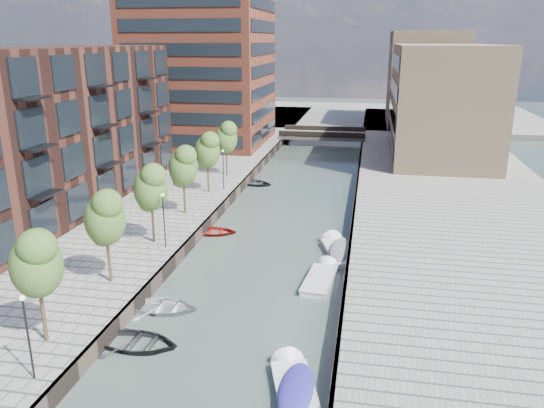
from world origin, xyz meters
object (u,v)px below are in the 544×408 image
(tree_3, at_px, (150,186))
(sloop_3, at_px, (164,310))
(tree_2, at_px, (105,216))
(tree_5, at_px, (207,149))
(sloop_1, at_px, (137,346))
(tree_1, at_px, (36,262))
(tree_6, at_px, (226,137))
(motorboat_4, at_px, (338,251))
(sloop_2, at_px, (213,234))
(tree_4, at_px, (183,165))
(motorboat_2, at_px, (321,278))
(sloop_4, at_px, (254,185))
(motorboat_3, at_px, (294,388))
(car, at_px, (397,146))
(bridge, at_px, (323,135))

(tree_3, distance_m, sloop_3, 10.63)
(tree_2, distance_m, tree_5, 21.00)
(sloop_3, bearing_deg, sloop_1, 178.07)
(tree_1, relative_size, tree_6, 1.00)
(tree_1, height_order, tree_2, same)
(motorboat_4, bearing_deg, sloop_2, 167.35)
(sloop_1, bearing_deg, tree_4, 13.54)
(sloop_1, xyz_separation_m, motorboat_2, (8.84, 10.06, 0.10))
(tree_1, xyz_separation_m, tree_3, (0.00, 14.00, 0.00))
(sloop_3, xyz_separation_m, motorboat_2, (8.93, 6.10, 0.10))
(sloop_1, bearing_deg, tree_3, 19.93)
(tree_3, height_order, tree_6, same)
(tree_3, bearing_deg, tree_2, -90.00)
(tree_6, relative_size, sloop_4, 1.37)
(sloop_1, distance_m, motorboat_3, 9.02)
(motorboat_2, height_order, motorboat_3, motorboat_3)
(car, bearing_deg, motorboat_3, -103.61)
(tree_1, xyz_separation_m, sloop_3, (3.96, 5.69, -5.31))
(tree_2, relative_size, sloop_4, 1.37)
(tree_2, relative_size, motorboat_4, 1.03)
(motorboat_3, bearing_deg, car, 82.97)
(bridge, bearing_deg, sloop_4, -101.71)
(sloop_1, xyz_separation_m, sloop_4, (-0.95, 33.23, 0.00))
(tree_1, xyz_separation_m, sloop_4, (3.10, 34.96, -5.31))
(bridge, bearing_deg, tree_6, -108.10)
(tree_2, bearing_deg, sloop_4, 83.67)
(tree_6, relative_size, sloop_2, 1.47)
(sloop_1, bearing_deg, motorboat_3, -102.63)
(tree_1, distance_m, tree_5, 28.00)
(motorboat_3, relative_size, car, 1.52)
(tree_3, height_order, motorboat_3, tree_3)
(sloop_4, height_order, car, car)
(motorboat_4, bearing_deg, tree_1, -129.67)
(bridge, bearing_deg, sloop_3, -94.69)
(tree_6, height_order, motorboat_2, tree_6)
(motorboat_2, xyz_separation_m, car, (6.47, 40.97, 1.51))
(tree_6, bearing_deg, tree_2, -90.00)
(tree_2, xyz_separation_m, tree_6, (0.00, 28.00, 0.00))
(sloop_4, bearing_deg, motorboat_4, -134.71)
(tree_4, height_order, motorboat_3, tree_4)
(sloop_1, distance_m, sloop_2, 17.27)
(sloop_1, height_order, motorboat_2, motorboat_2)
(tree_3, bearing_deg, sloop_4, 81.59)
(bridge, height_order, motorboat_2, bridge)
(sloop_4, relative_size, car, 1.22)
(sloop_1, height_order, car, car)
(tree_1, relative_size, motorboat_4, 1.03)
(tree_2, height_order, sloop_2, tree_2)
(tree_6, xyz_separation_m, motorboat_3, (12.79, -35.50, -5.10))
(tree_5, height_order, motorboat_4, tree_5)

